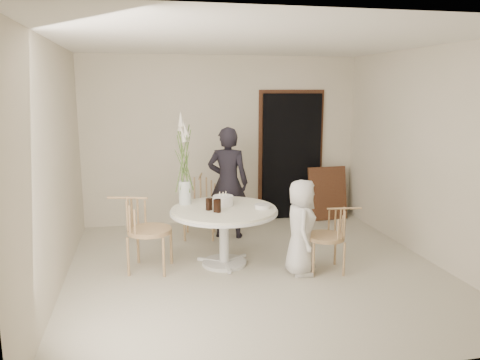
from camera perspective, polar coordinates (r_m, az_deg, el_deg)
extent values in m
plane|color=beige|center=(5.84, 1.96, -10.82)|extent=(4.50, 4.50, 0.00)
plane|color=white|center=(5.44, 2.16, 16.58)|extent=(4.50, 4.50, 0.00)
plane|color=beige|center=(7.66, -2.05, 4.87)|extent=(4.50, 0.00, 4.50)
plane|color=beige|center=(3.39, 11.36, -3.31)|extent=(4.50, 0.00, 4.50)
plane|color=beige|center=(5.40, -21.79, 1.46)|extent=(0.00, 4.50, 4.50)
plane|color=beige|center=(6.41, 22.00, 2.85)|extent=(0.00, 4.50, 4.50)
cube|color=black|center=(7.92, 6.27, 2.83)|extent=(1.00, 0.10, 2.10)
cube|color=#51321C|center=(7.95, 6.19, 3.30)|extent=(1.12, 0.03, 2.22)
cylinder|color=silver|center=(5.99, -1.92, -10.04)|extent=(0.56, 0.56, 0.04)
cylinder|color=silver|center=(5.88, -1.94, -7.08)|extent=(0.12, 0.12, 0.65)
cylinder|color=silver|center=(5.79, -1.97, -3.88)|extent=(1.33, 1.33, 0.03)
cylinder|color=white|center=(5.78, -1.97, -3.64)|extent=(1.30, 1.30, 0.04)
cube|color=#51321C|center=(8.01, 10.63, -1.60)|extent=(0.68, 0.24, 0.89)
cylinder|color=tan|center=(6.84, -6.79, -5.55)|extent=(0.03, 0.03, 0.46)
cylinder|color=tan|center=(6.80, -3.33, -5.57)|extent=(0.03, 0.03, 0.46)
cylinder|color=tan|center=(7.23, -6.43, -4.62)|extent=(0.03, 0.03, 0.46)
cylinder|color=tan|center=(7.20, -3.17, -4.63)|extent=(0.03, 0.03, 0.46)
cylinder|color=tan|center=(6.95, -4.96, -3.09)|extent=(0.51, 0.51, 0.05)
cylinder|color=tan|center=(5.94, 8.11, -8.42)|extent=(0.03, 0.03, 0.41)
cylinder|color=tan|center=(5.61, 8.95, -9.65)|extent=(0.03, 0.03, 0.41)
cylinder|color=tan|center=(6.03, 11.53, -8.24)|extent=(0.03, 0.03, 0.41)
cylinder|color=tan|center=(5.70, 12.56, -9.43)|extent=(0.03, 0.03, 0.41)
cylinder|color=tan|center=(5.75, 10.37, -6.83)|extent=(0.46, 0.46, 0.05)
cylinder|color=tan|center=(5.61, -9.28, -9.31)|extent=(0.03, 0.03, 0.48)
cylinder|color=tan|center=(6.00, -8.40, -7.92)|extent=(0.03, 0.03, 0.48)
cylinder|color=tan|center=(5.71, -13.48, -9.09)|extent=(0.03, 0.03, 0.48)
cylinder|color=tan|center=(6.10, -12.33, -7.74)|extent=(0.03, 0.03, 0.48)
cylinder|color=tan|center=(5.77, -10.97, -6.07)|extent=(0.53, 0.53, 0.05)
imported|color=black|center=(6.86, -1.49, -0.33)|extent=(0.70, 0.57, 1.64)
imported|color=silver|center=(5.58, 7.47, -5.74)|extent=(0.48, 0.63, 1.14)
cylinder|color=white|center=(5.90, -2.07, -2.52)|extent=(0.26, 0.26, 0.12)
cylinder|color=#FEE2A0|center=(5.88, -2.08, -1.70)|extent=(0.01, 0.01, 0.05)
cylinder|color=#FEE2A0|center=(5.91, -1.74, -1.62)|extent=(0.01, 0.01, 0.05)
cylinder|color=#FEE2A0|center=(5.89, -2.51, -1.68)|extent=(0.01, 0.01, 0.05)
cylinder|color=black|center=(5.57, -2.71, -3.15)|extent=(0.09, 0.09, 0.16)
cylinder|color=black|center=(5.58, -2.92, -3.16)|extent=(0.08, 0.08, 0.15)
cylinder|color=black|center=(5.69, -3.72, -2.93)|extent=(0.08, 0.08, 0.15)
cylinder|color=black|center=(5.68, -3.87, -2.97)|extent=(0.09, 0.09, 0.14)
cylinder|color=white|center=(5.77, 2.77, -3.21)|extent=(0.22, 0.22, 0.05)
cylinder|color=silver|center=(5.99, -6.72, -1.52)|extent=(0.16, 0.16, 0.30)
cylinder|color=#4C6E2F|center=(5.93, -6.50, 2.01)|extent=(0.01, 0.01, 0.74)
cone|color=beige|center=(5.88, -6.58, 5.59)|extent=(0.07, 0.07, 0.19)
cylinder|color=#4C6E2F|center=(5.95, -6.70, 2.34)|extent=(0.01, 0.01, 0.81)
cone|color=beige|center=(5.90, -6.79, 6.22)|extent=(0.07, 0.07, 0.19)
cylinder|color=#4C6E2F|center=(5.94, -7.01, 2.63)|extent=(0.01, 0.01, 0.87)
cone|color=beige|center=(5.89, -7.11, 6.83)|extent=(0.07, 0.07, 0.19)
cylinder|color=#4C6E2F|center=(5.90, -7.13, 2.89)|extent=(0.01, 0.01, 0.93)
cone|color=beige|center=(5.86, -7.24, 7.42)|extent=(0.07, 0.07, 0.19)
cylinder|color=#4C6E2F|center=(5.89, -6.92, 1.94)|extent=(0.01, 0.01, 0.74)
cone|color=beige|center=(5.85, -7.00, 5.54)|extent=(0.07, 0.07, 0.19)
cylinder|color=#4C6E2F|center=(5.89, -6.62, 2.27)|extent=(0.01, 0.01, 0.81)
cone|color=beige|center=(5.85, -6.71, 6.18)|extent=(0.07, 0.07, 0.19)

